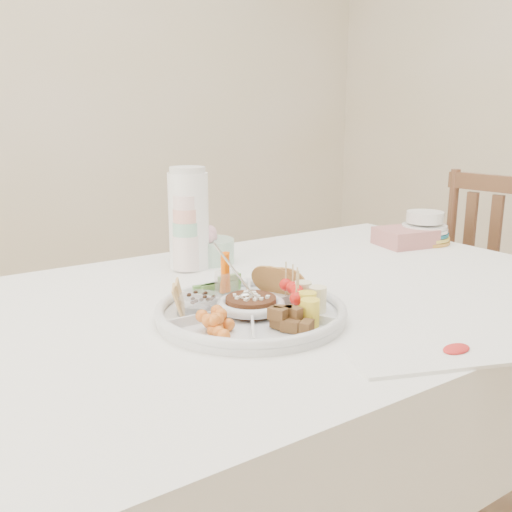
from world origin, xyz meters
TOP-DOWN VIEW (x-y plane):
  - wall_back at (0.00, 2.00)m, footprint 4.00×0.02m
  - dining_table at (0.00, 0.00)m, footprint 1.52×1.02m
  - chair at (0.80, 0.09)m, footprint 0.45×0.45m
  - party_tray at (-0.18, -0.11)m, footprint 0.39×0.39m
  - bean_dip at (-0.18, -0.11)m, footprint 0.11×0.11m
  - tortillas at (-0.06, -0.04)m, footprint 0.10×0.10m
  - carrot_cucumber at (-0.17, 0.02)m, footprint 0.10×0.10m
  - pita_raisins at (-0.29, -0.04)m, footprint 0.13×0.13m
  - cherries at (-0.29, -0.17)m, footprint 0.11×0.11m
  - granola_chunks at (-0.18, -0.24)m, footprint 0.09×0.09m
  - banana_tomato at (-0.07, -0.17)m, footprint 0.12×0.12m
  - cup_stack at (-0.11, 0.30)m, footprint 0.09×0.09m
  - thermos at (-0.09, 0.32)m, footprint 0.14×0.14m
  - flower_bowl at (-0.02, 0.33)m, footprint 0.14×0.14m
  - napkin_stack at (0.59, 0.18)m, footprint 0.19×0.17m
  - plate_stack at (0.67, 0.17)m, footprint 0.21×0.21m
  - placemat at (-0.01, -0.45)m, footprint 0.34×0.22m

SIDE VIEW (x-z plane):
  - dining_table at x=0.00m, z-range 0.00..0.76m
  - chair at x=0.80m, z-range 0.00..0.97m
  - placemat at x=-0.01m, z-range 0.76..0.76m
  - party_tray at x=-0.18m, z-range 0.76..0.80m
  - napkin_stack at x=0.59m, z-range 0.76..0.81m
  - bean_dip at x=-0.18m, z-range 0.77..0.81m
  - cherries at x=-0.29m, z-range 0.77..0.82m
  - granola_chunks at x=-0.18m, z-range 0.77..0.81m
  - tortillas at x=-0.06m, z-range 0.77..0.83m
  - pita_raisins at x=-0.29m, z-range 0.77..0.84m
  - flower_bowl at x=-0.02m, z-range 0.76..0.86m
  - plate_stack at x=0.67m, z-range 0.76..0.86m
  - banana_tomato at x=-0.07m, z-range 0.77..0.87m
  - carrot_cucumber at x=-0.17m, z-range 0.78..0.87m
  - cup_stack at x=-0.11m, z-range 0.76..0.96m
  - thermos at x=-0.09m, z-range 0.76..1.03m
  - wall_back at x=0.00m, z-range 0.00..2.70m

